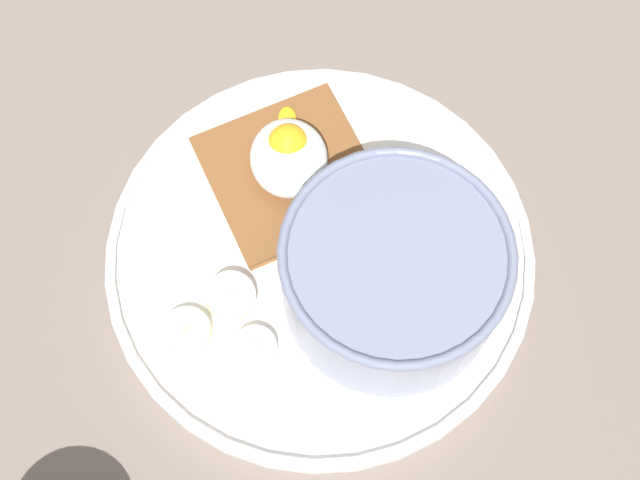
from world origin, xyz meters
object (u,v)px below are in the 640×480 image
object	(u,v)px
banana_slice_front	(255,348)
banana_slice_back	(186,332)
toast_slice	(290,174)
banana_slice_left	(230,297)
oatmeal_bowl	(393,274)
poached_egg	(289,156)

from	to	relation	value
banana_slice_front	banana_slice_back	bearing A→B (deg)	66.87
toast_slice	banana_slice_left	xyz separation A→B (cm)	(-7.74, 4.79, 0.11)
oatmeal_bowl	toast_slice	bearing A→B (deg)	28.98
oatmeal_bowl	banana_slice_back	bearing A→B (deg)	93.06
toast_slice	poached_egg	world-z (taller)	poached_egg
poached_egg	banana_slice_back	world-z (taller)	poached_egg
poached_egg	banana_slice_front	bearing A→B (deg)	161.44
oatmeal_bowl	toast_slice	xyz separation A→B (cm)	(8.79, 4.87, -2.70)
banana_slice_back	oatmeal_bowl	bearing A→B (deg)	-86.94
toast_slice	oatmeal_bowl	bearing A→B (deg)	-151.02
oatmeal_bowl	toast_slice	size ratio (longest dim) A/B	1.08
oatmeal_bowl	poached_egg	size ratio (longest dim) A/B	1.80
banana_slice_front	banana_slice_left	world-z (taller)	banana_slice_left
toast_slice	banana_slice_left	size ratio (longest dim) A/B	2.83
banana_slice_front	banana_slice_left	bearing A→B (deg)	16.88
toast_slice	poached_egg	xyz separation A→B (cm)	(0.11, -0.01, 2.29)
oatmeal_bowl	banana_slice_back	xyz separation A→B (cm)	(-0.67, 12.55, -2.83)
banana_slice_front	banana_slice_back	xyz separation A→B (cm)	(1.67, 3.92, -0.04)
banana_slice_front	banana_slice_back	size ratio (longest dim) A/B	1.11
poached_egg	banana_slice_back	xyz separation A→B (cm)	(-9.57, 7.69, -2.42)
banana_slice_left	banana_slice_back	bearing A→B (deg)	120.81
toast_slice	banana_slice_back	xyz separation A→B (cm)	(-9.46, 7.68, -0.13)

